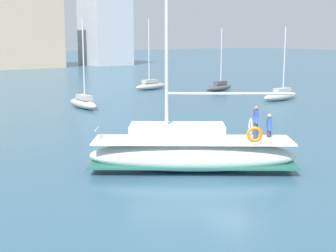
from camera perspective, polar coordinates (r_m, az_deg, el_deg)
The scene contains 6 objects.
ground_plane at distance 22.33m, azimuth 8.11°, elevation -5.49°, with size 400.00×400.00×0.00m, color #38607A.
main_sailboat at distance 22.26m, azimuth 2.73°, elevation -3.04°, with size 9.21×7.53×12.11m.
moored_sloop_near at distance 42.67m, azimuth -10.02°, elevation 2.81°, with size 1.17×4.93×7.72m.
moored_sloop_far at distance 57.39m, azimuth -2.01°, elevation 4.90°, with size 5.08×2.19×8.28m.
moored_cutter_left at distance 56.22m, azimuth 6.08°, elevation 4.68°, with size 4.64×1.94×7.14m.
moored_ketch_distant at distance 48.68m, azimuth 13.22°, elevation 3.61°, with size 5.03×1.58×7.11m.
Camera 1 is at (-14.65, -15.72, 6.08)m, focal length 51.40 mm.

